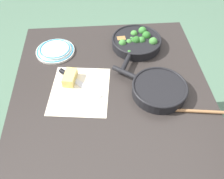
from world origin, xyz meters
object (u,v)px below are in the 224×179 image
(cheese_block, at_px, (70,78))
(dinner_plate_stack, at_px, (55,50))
(skillet_broccoli, at_px, (136,42))
(grater_knife, at_px, (74,79))
(wooden_spoon, at_px, (184,111))
(skillet_eggs, at_px, (159,89))

(cheese_block, bearing_deg, dinner_plate_stack, -158.61)
(skillet_broccoli, xyz_separation_m, cheese_block, (0.25, -0.36, -0.01))
(grater_knife, height_order, cheese_block, cheese_block)
(skillet_broccoli, xyz_separation_m, dinner_plate_stack, (0.02, -0.45, -0.02))
(skillet_broccoli, xyz_separation_m, grater_knife, (0.24, -0.35, -0.02))
(wooden_spoon, bearing_deg, cheese_block, -16.23)
(wooden_spoon, bearing_deg, grater_knife, -17.22)
(skillet_eggs, height_order, dinner_plate_stack, skillet_eggs)
(skillet_broccoli, distance_m, grater_knife, 0.42)
(skillet_broccoli, distance_m, dinner_plate_stack, 0.45)
(wooden_spoon, distance_m, grater_knife, 0.54)
(grater_knife, bearing_deg, wooden_spoon, 18.55)
(wooden_spoon, height_order, cheese_block, cheese_block)
(wooden_spoon, bearing_deg, dinner_plate_stack, -29.51)
(wooden_spoon, xyz_separation_m, dinner_plate_stack, (-0.46, -0.60, 0.01))
(skillet_broccoli, relative_size, grater_knife, 1.81)
(wooden_spoon, distance_m, dinner_plate_stack, 0.76)
(skillet_broccoli, bearing_deg, cheese_block, -31.40)
(dinner_plate_stack, bearing_deg, cheese_block, 21.39)
(wooden_spoon, bearing_deg, skillet_eggs, -43.34)
(skillet_broccoli, bearing_deg, skillet_eggs, 32.86)
(skillet_broccoli, relative_size, dinner_plate_stack, 1.83)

